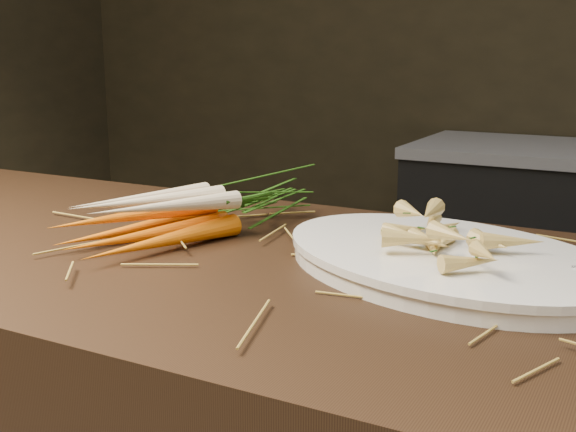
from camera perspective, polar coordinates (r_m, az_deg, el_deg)
straw_bedding at (r=0.91m, az=10.97°, el=-4.73°), size 1.40×0.60×0.02m
root_veg_bunch at (r=1.14m, az=-4.71°, el=1.00°), size 0.30×0.49×0.09m
serving_platter at (r=0.95m, az=12.29°, el=-3.65°), size 0.55×0.46×0.03m
roasted_veg_heap at (r=0.94m, az=12.41°, el=-1.40°), size 0.27×0.24×0.05m
serving_fork at (r=0.85m, az=20.47°, el=-5.33°), size 0.17×0.09×0.00m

